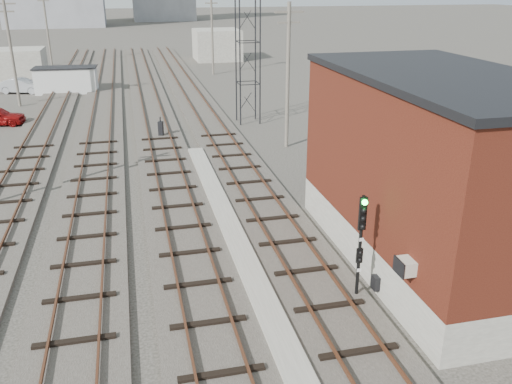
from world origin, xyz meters
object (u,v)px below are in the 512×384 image
object	(u,v)px
signal_mast	(361,241)
site_trailer	(66,80)
car_grey	(47,85)
switch_stand	(161,129)
car_silver	(22,86)

from	to	relation	value
signal_mast	site_trailer	size ratio (longest dim) A/B	0.64
site_trailer	car_grey	xyz separation A→B (m)	(-2.03, 1.26, -0.60)
signal_mast	car_grey	world-z (taller)	signal_mast
switch_stand	car_grey	world-z (taller)	switch_stand
switch_stand	car_silver	bearing A→B (deg)	141.78
signal_mast	site_trailer	world-z (taller)	signal_mast
signal_mast	site_trailer	xyz separation A→B (m)	(-12.69, 40.51, -0.96)
car_grey	switch_stand	bearing A→B (deg)	-155.13
signal_mast	site_trailer	distance (m)	42.46
switch_stand	car_silver	xyz separation A→B (m)	(-11.86, 19.20, 0.06)
signal_mast	car_grey	bearing A→B (deg)	109.41
signal_mast	car_grey	xyz separation A→B (m)	(-14.72, 41.78, -1.56)
signal_mast	car_silver	world-z (taller)	signal_mast
switch_stand	car_grey	bearing A→B (deg)	136.19
site_trailer	signal_mast	bearing A→B (deg)	-69.39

